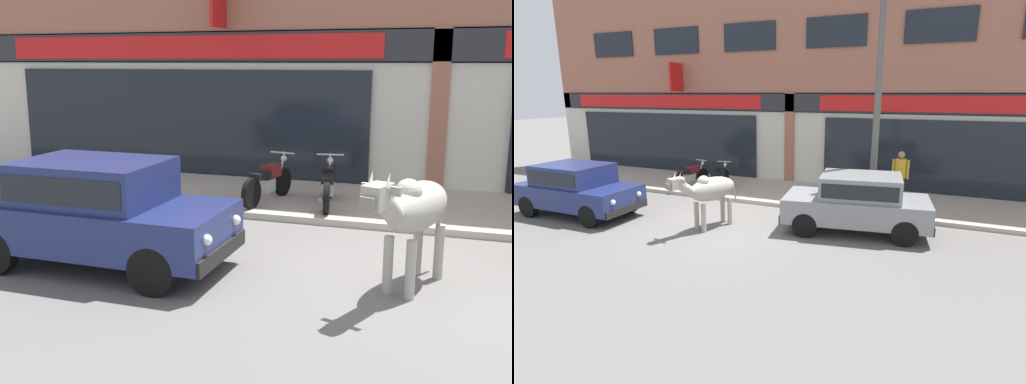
% 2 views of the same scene
% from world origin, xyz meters
% --- Properties ---
extents(ground_plane, '(90.00, 90.00, 0.00)m').
position_xyz_m(ground_plane, '(0.00, 0.00, 0.00)').
color(ground_plane, '#605E5B').
extents(sidewalk, '(19.00, 3.22, 0.12)m').
position_xyz_m(sidewalk, '(0.00, 3.81, 0.06)').
color(sidewalk, '#A8A093').
rests_on(sidewalk, ground).
extents(cow, '(1.04, 2.06, 1.61)m').
position_xyz_m(cow, '(-0.05, -0.26, 1.01)').
color(cow, '#9E998E').
rests_on(cow, ground).
extents(car_1, '(3.63, 1.64, 1.46)m').
position_xyz_m(car_1, '(-4.13, -0.74, 0.81)').
color(car_1, black).
rests_on(car_1, ground).
extents(motorcycle_0, '(0.63, 1.80, 0.88)m').
position_xyz_m(motorcycle_0, '(-2.96, 3.13, 0.51)').
color(motorcycle_0, black).
rests_on(motorcycle_0, sidewalk).
extents(motorcycle_1, '(0.55, 1.80, 0.88)m').
position_xyz_m(motorcycle_1, '(-1.81, 3.19, 0.51)').
color(motorcycle_1, black).
rests_on(motorcycle_1, sidewalk).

